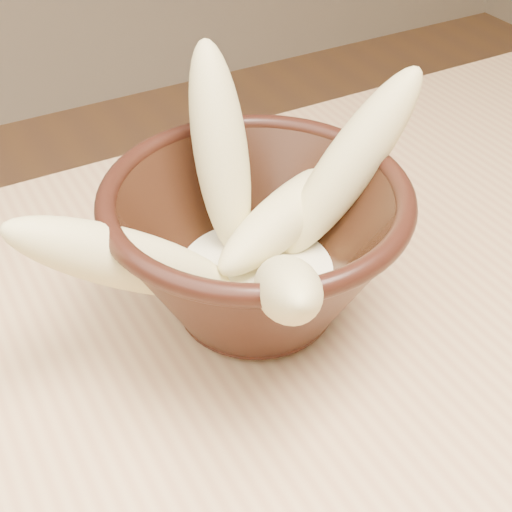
{
  "coord_description": "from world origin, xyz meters",
  "views": [
    {
      "loc": [
        -0.36,
        -0.21,
        1.12
      ],
      "look_at": [
        -0.17,
        0.13,
        0.81
      ],
      "focal_mm": 50.0,
      "sensor_mm": 36.0,
      "label": 1
    }
  ],
  "objects": [
    {
      "name": "banana_right",
      "position": [
        -0.09,
        0.14,
        0.85
      ],
      "size": [
        0.13,
        0.04,
        0.15
      ],
      "primitive_type": "ellipsoid",
      "rotation": [
        0.69,
        0.0,
        1.56
      ],
      "color": "#D7C97F",
      "rests_on": "bowl"
    },
    {
      "name": "banana_front",
      "position": [
        -0.19,
        0.06,
        0.84
      ],
      "size": [
        0.1,
        0.16,
        0.13
      ],
      "primitive_type": "ellipsoid",
      "rotation": [
        0.94,
        0.0,
        -0.46
      ],
      "color": "#D7C97F",
      "rests_on": "bowl"
    },
    {
      "name": "banana_across",
      "position": [
        -0.14,
        0.15,
        0.82
      ],
      "size": [
        0.16,
        0.09,
        0.05
      ],
      "primitive_type": "ellipsoid",
      "rotation": [
        1.5,
        0.0,
        1.97
      ],
      "color": "#D7C97F",
      "rests_on": "bowl"
    },
    {
      "name": "bowl",
      "position": [
        -0.17,
        0.13,
        0.82
      ],
      "size": [
        0.21,
        0.21,
        0.11
      ],
      "rotation": [
        0.0,
        0.0,
        -0.02
      ],
      "color": "black",
      "rests_on": "table"
    },
    {
      "name": "milk_puddle",
      "position": [
        -0.17,
        0.13,
        0.79
      ],
      "size": [
        0.12,
        0.12,
        0.02
      ],
      "primitive_type": "cylinder",
      "color": "#F3EDC3",
      "rests_on": "bowl"
    },
    {
      "name": "banana_left",
      "position": [
        -0.26,
        0.14,
        0.84
      ],
      "size": [
        0.16,
        0.06,
        0.12
      ],
      "primitive_type": "ellipsoid",
      "rotation": [
        1.0,
        0.0,
        -1.68
      ],
      "color": "#D7C97F",
      "rests_on": "bowl"
    },
    {
      "name": "banana_upright",
      "position": [
        -0.17,
        0.19,
        0.86
      ],
      "size": [
        0.06,
        0.1,
        0.15
      ],
      "primitive_type": "ellipsoid",
      "rotation": [
        0.43,
        0.0,
        2.96
      ],
      "color": "#D7C97F",
      "rests_on": "bowl"
    }
  ]
}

